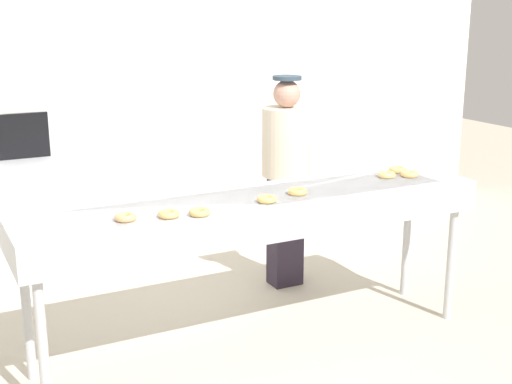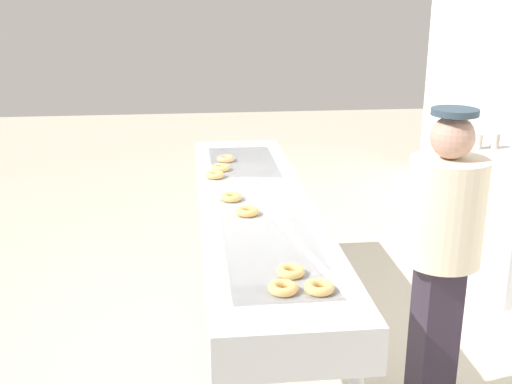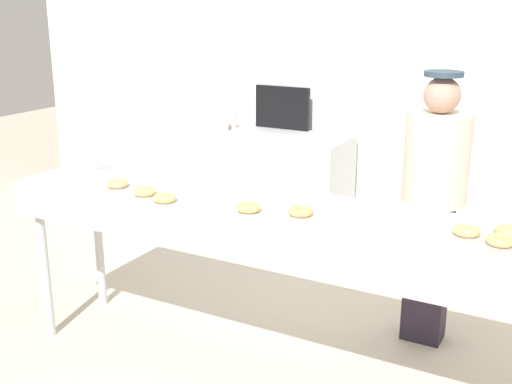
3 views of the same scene
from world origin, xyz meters
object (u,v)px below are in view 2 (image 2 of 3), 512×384
object	(u,v)px
glazed_donut_0	(221,168)
glazed_donut_6	(226,159)
glazed_donut_3	(248,211)
paper_cup_0	(495,141)
glazed_donut_5	(283,288)
prep_counter	(505,216)
glazed_donut_7	(215,175)
glazed_donut_1	(319,287)
fryer_conveyor	(256,216)
worker_baker	(442,248)
glazed_donut_4	(231,197)
paper_cup_1	(478,141)
glazed_donut_2	(291,271)

from	to	relation	value
glazed_donut_0	glazed_donut_6	size ratio (longest dim) A/B	1.00
glazed_donut_3	paper_cup_0	xyz separation A→B (m)	(-1.70, 2.22, -0.07)
glazed_donut_5	prep_counter	xyz separation A→B (m)	(-2.22, 2.12, -0.58)
glazed_donut_6	glazed_donut_7	bearing A→B (deg)	-13.67
glazed_donut_1	glazed_donut_7	xyz separation A→B (m)	(-1.65, -0.34, 0.00)
glazed_donut_3	glazed_donut_6	xyz separation A→B (m)	(-1.11, -0.04, 0.00)
fryer_conveyor	worker_baker	bearing A→B (deg)	51.32
glazed_donut_5	prep_counter	world-z (taller)	glazed_donut_5
fryer_conveyor	glazed_donut_3	distance (m)	0.28
glazed_donut_1	paper_cup_0	distance (m)	3.32
glazed_donut_4	worker_baker	bearing A→B (deg)	55.02
glazed_donut_5	paper_cup_0	size ratio (longest dim) A/B	0.97
glazed_donut_3	glazed_donut_7	bearing A→B (deg)	-168.83
glazed_donut_7	paper_cup_1	world-z (taller)	glazed_donut_7
glazed_donut_6	glazed_donut_0	bearing A→B (deg)	-12.23
glazed_donut_0	glazed_donut_7	bearing A→B (deg)	-15.66
glazed_donut_0	paper_cup_0	size ratio (longest dim) A/B	0.97
glazed_donut_3	glazed_donut_2	bearing A→B (deg)	8.04
glazed_donut_1	glazed_donut_5	size ratio (longest dim) A/B	1.00
glazed_donut_2	paper_cup_1	world-z (taller)	glazed_donut_2
glazed_donut_2	paper_cup_0	distance (m)	3.25
glazed_donut_7	fryer_conveyor	bearing A→B (deg)	23.98
glazed_donut_7	paper_cup_0	xyz separation A→B (m)	(-0.99, 2.36, -0.07)
glazed_donut_2	glazed_donut_6	xyz separation A→B (m)	(-1.88, -0.15, 0.00)
glazed_donut_4	paper_cup_1	xyz separation A→B (m)	(-1.45, 2.14, -0.07)
fryer_conveyor	glazed_donut_7	bearing A→B (deg)	-156.02
glazed_donut_5	worker_baker	size ratio (longest dim) A/B	0.07
glazed_donut_4	glazed_donut_7	size ratio (longest dim) A/B	1.00
glazed_donut_0	glazed_donut_4	xyz separation A→B (m)	(0.63, 0.03, 0.00)
paper_cup_1	glazed_donut_7	bearing A→B (deg)	-66.07
glazed_donut_3	glazed_donut_6	bearing A→B (deg)	-177.69
worker_baker	glazed_donut_1	bearing A→B (deg)	137.85
glazed_donut_4	worker_baker	size ratio (longest dim) A/B	0.07
glazed_donut_2	glazed_donut_4	world-z (taller)	same
fryer_conveyor	glazed_donut_4	world-z (taller)	glazed_donut_4
fryer_conveyor	paper_cup_0	world-z (taller)	paper_cup_0
glazed_donut_2	glazed_donut_7	xyz separation A→B (m)	(-1.49, -0.25, 0.00)
glazed_donut_2	prep_counter	bearing A→B (deg)	135.13
glazed_donut_2	glazed_donut_6	size ratio (longest dim) A/B	1.00
glazed_donut_2	worker_baker	world-z (taller)	worker_baker
glazed_donut_7	paper_cup_1	distance (m)	2.42
glazed_donut_3	glazed_donut_5	distance (m)	0.92
glazed_donut_1	glazed_donut_4	distance (m)	1.22
glazed_donut_0	glazed_donut_5	distance (m)	1.81
glazed_donut_4	worker_baker	distance (m)	1.20
fryer_conveyor	glazed_donut_0	world-z (taller)	glazed_donut_0
fryer_conveyor	paper_cup_0	xyz separation A→B (m)	(-1.46, 2.15, 0.05)
glazed_donut_4	glazed_donut_5	bearing A→B (deg)	5.94
glazed_donut_7	worker_baker	size ratio (longest dim) A/B	0.07
glazed_donut_2	worker_baker	distance (m)	0.87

